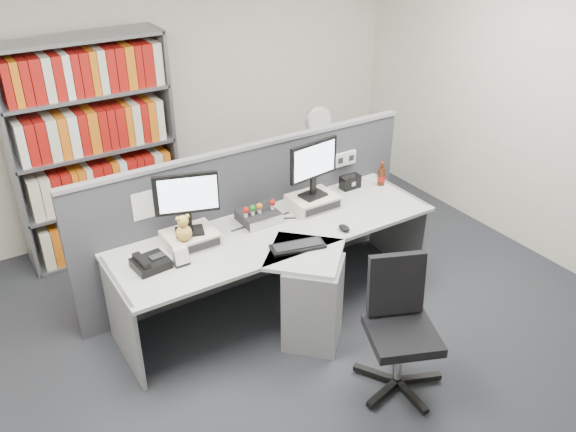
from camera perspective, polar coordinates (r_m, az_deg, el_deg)
ground at (r=4.54m, az=4.51°, el=-13.66°), size 5.50×5.50×0.00m
room_shell at (r=3.57m, az=5.62°, el=7.92°), size 5.04×5.54×2.72m
partition at (r=5.01m, az=-3.61°, el=0.13°), size 3.00×0.08×1.27m
desk at (r=4.63m, az=0.36°, el=-5.30°), size 2.60×1.20×0.72m
monitor_riser_left at (r=4.50m, az=-9.27°, el=-2.10°), size 0.38×0.31×0.10m
monitor_riser_right at (r=4.95m, az=2.39°, el=1.40°), size 0.38×0.31×0.10m
monitor_left at (r=4.34m, az=-9.62°, el=1.66°), size 0.45×0.20×0.47m
monitor_right at (r=4.81m, az=2.45°, el=4.93°), size 0.47×0.18×0.48m
desktop_pc at (r=4.75m, az=-2.82°, el=-0.03°), size 0.30×0.27×0.08m
figurines at (r=4.69m, az=-2.90°, el=0.81°), size 0.29×0.05×0.09m
keyboard at (r=4.41m, az=0.93°, el=-2.89°), size 0.43×0.24×0.03m
mouse at (r=4.65m, az=5.36°, el=-1.14°), size 0.07×0.11×0.04m
desk_phone at (r=4.29m, az=-13.02°, el=-4.38°), size 0.25×0.23×0.10m
desk_calendar at (r=4.27m, az=-10.15°, el=-3.96°), size 0.11×0.08×0.13m
plush_toy at (r=4.34m, az=-9.91°, el=-1.28°), size 0.12×0.12×0.20m
speaker at (r=5.29m, az=5.94°, el=3.25°), size 0.18×0.10×0.12m
cola_bottle at (r=5.37m, az=8.89°, el=3.76°), size 0.07×0.07×0.22m
shelving_unit at (r=5.60m, az=-17.95°, el=5.68°), size 1.41×0.40×2.00m
filing_cabinet at (r=6.27m, az=2.73°, el=3.38°), size 0.45×0.61×0.70m
desk_fan at (r=6.02m, az=2.87°, el=8.81°), size 0.27×0.16×0.45m
office_chair at (r=4.14m, az=10.56°, el=-9.94°), size 0.62×0.63×0.94m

